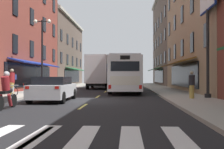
{
  "coord_description": "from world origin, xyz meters",
  "views": [
    {
      "loc": [
        2.12,
        -16.33,
        1.4
      ],
      "look_at": [
        0.76,
        7.43,
        1.63
      ],
      "focal_mm": 43.49,
      "sensor_mm": 36.0,
      "label": 1
    }
  ],
  "objects_px": {
    "box_truck": "(99,72)",
    "pedestrian_near": "(12,81)",
    "billboard_sign": "(208,9)",
    "pedestrian_mid": "(192,84)",
    "motorcycle_rider": "(7,93)",
    "bicycle_near": "(21,91)",
    "sedan_near": "(54,89)",
    "sedan_mid": "(105,81)",
    "street_lamp_twin": "(42,52)",
    "transit_bus": "(124,74)"
  },
  "relations": [
    {
      "from": "box_truck",
      "to": "pedestrian_near",
      "type": "bearing_deg",
      "value": -108.38
    },
    {
      "from": "billboard_sign",
      "to": "pedestrian_mid",
      "type": "height_order",
      "value": "billboard_sign"
    },
    {
      "from": "motorcycle_rider",
      "to": "bicycle_near",
      "type": "distance_m",
      "value": 5.47
    },
    {
      "from": "sedan_near",
      "to": "sedan_mid",
      "type": "relative_size",
      "value": 1.0
    },
    {
      "from": "billboard_sign",
      "to": "street_lamp_twin",
      "type": "relative_size",
      "value": 1.21
    },
    {
      "from": "transit_bus",
      "to": "street_lamp_twin",
      "type": "relative_size",
      "value": 2.12
    },
    {
      "from": "street_lamp_twin",
      "to": "sedan_mid",
      "type": "bearing_deg",
      "value": 81.31
    },
    {
      "from": "billboard_sign",
      "to": "bicycle_near",
      "type": "xyz_separation_m",
      "value": [
        -11.67,
        -0.07,
        -5.12
      ]
    },
    {
      "from": "sedan_mid",
      "to": "motorcycle_rider",
      "type": "distance_m",
      "value": 31.23
    },
    {
      "from": "bicycle_near",
      "to": "sedan_near",
      "type": "bearing_deg",
      "value": -27.97
    },
    {
      "from": "sedan_near",
      "to": "motorcycle_rider",
      "type": "xyz_separation_m",
      "value": [
        -0.99,
        -3.98,
        -0.02
      ]
    },
    {
      "from": "billboard_sign",
      "to": "pedestrian_near",
      "type": "xyz_separation_m",
      "value": [
        -13.0,
        1.58,
        -4.5
      ]
    },
    {
      "from": "sedan_mid",
      "to": "street_lamp_twin",
      "type": "relative_size",
      "value": 0.81
    },
    {
      "from": "bicycle_near",
      "to": "pedestrian_near",
      "type": "relative_size",
      "value": 0.91
    },
    {
      "from": "sedan_mid",
      "to": "bicycle_near",
      "type": "distance_m",
      "value": 26.1
    },
    {
      "from": "box_truck",
      "to": "pedestrian_near",
      "type": "distance_m",
      "value": 14.63
    },
    {
      "from": "motorcycle_rider",
      "to": "street_lamp_twin",
      "type": "height_order",
      "value": "street_lamp_twin"
    },
    {
      "from": "transit_bus",
      "to": "motorcycle_rider",
      "type": "xyz_separation_m",
      "value": [
        -4.99,
        -14.0,
        -0.95
      ]
    },
    {
      "from": "billboard_sign",
      "to": "bicycle_near",
      "type": "distance_m",
      "value": 12.74
    },
    {
      "from": "pedestrian_mid",
      "to": "street_lamp_twin",
      "type": "xyz_separation_m",
      "value": [
        -10.65,
        5.04,
        2.42
      ]
    },
    {
      "from": "billboard_sign",
      "to": "pedestrian_mid",
      "type": "bearing_deg",
      "value": -150.4
    },
    {
      "from": "billboard_sign",
      "to": "sedan_near",
      "type": "bearing_deg",
      "value": -171.59
    },
    {
      "from": "billboard_sign",
      "to": "pedestrian_near",
      "type": "distance_m",
      "value": 13.84
    },
    {
      "from": "pedestrian_mid",
      "to": "pedestrian_near",
      "type": "bearing_deg",
      "value": 73.02
    },
    {
      "from": "billboard_sign",
      "to": "sedan_near",
      "type": "distance_m",
      "value": 10.54
    },
    {
      "from": "sedan_near",
      "to": "transit_bus",
      "type": "bearing_deg",
      "value": 68.26
    },
    {
      "from": "pedestrian_near",
      "to": "pedestrian_mid",
      "type": "height_order",
      "value": "pedestrian_near"
    },
    {
      "from": "motorcycle_rider",
      "to": "pedestrian_near",
      "type": "relative_size",
      "value": 1.13
    },
    {
      "from": "transit_bus",
      "to": "sedan_near",
      "type": "bearing_deg",
      "value": -111.74
    },
    {
      "from": "motorcycle_rider",
      "to": "pedestrian_mid",
      "type": "relative_size",
      "value": 1.28
    },
    {
      "from": "pedestrian_mid",
      "to": "sedan_mid",
      "type": "bearing_deg",
      "value": 9.19
    },
    {
      "from": "sedan_mid",
      "to": "street_lamp_twin",
      "type": "height_order",
      "value": "street_lamp_twin"
    },
    {
      "from": "sedan_mid",
      "to": "motorcycle_rider",
      "type": "xyz_separation_m",
      "value": [
        -1.73,
        -31.18,
        -0.03
      ]
    },
    {
      "from": "pedestrian_near",
      "to": "street_lamp_twin",
      "type": "height_order",
      "value": "street_lamp_twin"
    },
    {
      "from": "motorcycle_rider",
      "to": "street_lamp_twin",
      "type": "relative_size",
      "value": 0.35
    },
    {
      "from": "sedan_mid",
      "to": "bicycle_near",
      "type": "relative_size",
      "value": 2.83
    },
    {
      "from": "transit_bus",
      "to": "motorcycle_rider",
      "type": "height_order",
      "value": "transit_bus"
    },
    {
      "from": "motorcycle_rider",
      "to": "street_lamp_twin",
      "type": "distance_m",
      "value": 10.22
    },
    {
      "from": "pedestrian_near",
      "to": "pedestrian_mid",
      "type": "relative_size",
      "value": 1.14
    },
    {
      "from": "pedestrian_mid",
      "to": "motorcycle_rider",
      "type": "bearing_deg",
      "value": 110.97
    },
    {
      "from": "sedan_mid",
      "to": "pedestrian_mid",
      "type": "distance_m",
      "value": 27.48
    },
    {
      "from": "billboard_sign",
      "to": "motorcycle_rider",
      "type": "xyz_separation_m",
      "value": [
        -10.23,
        -5.34,
        -4.91
      ]
    },
    {
      "from": "bicycle_near",
      "to": "street_lamp_twin",
      "type": "xyz_separation_m",
      "value": [
        -0.1,
        4.47,
        2.88
      ]
    },
    {
      "from": "sedan_near",
      "to": "street_lamp_twin",
      "type": "height_order",
      "value": "street_lamp_twin"
    },
    {
      "from": "pedestrian_near",
      "to": "street_lamp_twin",
      "type": "distance_m",
      "value": 3.82
    },
    {
      "from": "billboard_sign",
      "to": "street_lamp_twin",
      "type": "xyz_separation_m",
      "value": [
        -11.77,
        4.4,
        -2.23
      ]
    },
    {
      "from": "bicycle_near",
      "to": "pedestrian_mid",
      "type": "xyz_separation_m",
      "value": [
        10.54,
        -0.57,
        0.46
      ]
    },
    {
      "from": "transit_bus",
      "to": "pedestrian_near",
      "type": "bearing_deg",
      "value": -137.63
    },
    {
      "from": "sedan_mid",
      "to": "motorcycle_rider",
      "type": "relative_size",
      "value": 2.3
    },
    {
      "from": "sedan_mid",
      "to": "street_lamp_twin",
      "type": "xyz_separation_m",
      "value": [
        -3.28,
        -21.44,
        2.65
      ]
    }
  ]
}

